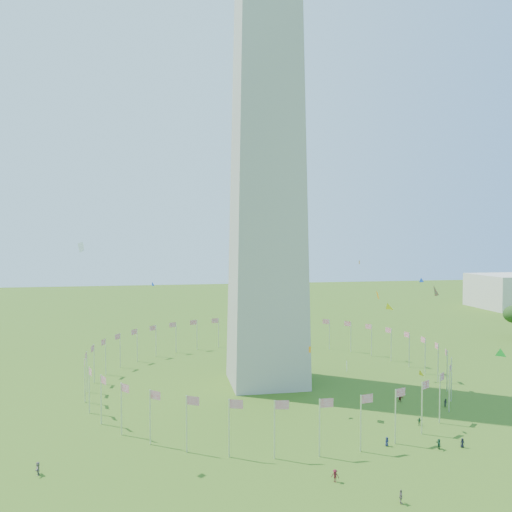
# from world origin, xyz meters

# --- Properties ---
(ground) EXTENTS (600.00, 600.00, 0.00)m
(ground) POSITION_xyz_m (0.00, 0.00, 0.00)
(ground) COLOR #335614
(ground) RESTS_ON ground
(washington_monument) EXTENTS (16.80, 16.80, 169.00)m
(washington_monument) POSITION_xyz_m (0.00, 50.00, 84.50)
(washington_monument) COLOR #AFAA9B
(washington_monument) RESTS_ON ground
(flag_ring) EXTENTS (80.24, 80.24, 9.00)m
(flag_ring) POSITION_xyz_m (-0.00, 50.00, 4.50)
(flag_ring) COLOR silver
(flag_ring) RESTS_ON ground
(crowd) EXTENTS (96.90, 71.17, 1.92)m
(crowd) POSITION_xyz_m (6.97, -5.18, 0.87)
(crowd) COLOR #194029
(crowd) RESTS_ON ground
(kites_aloft) EXTENTS (107.93, 85.49, 35.36)m
(kites_aloft) POSITION_xyz_m (14.67, 21.47, 20.14)
(kites_aloft) COLOR yellow
(kites_aloft) RESTS_ON ground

